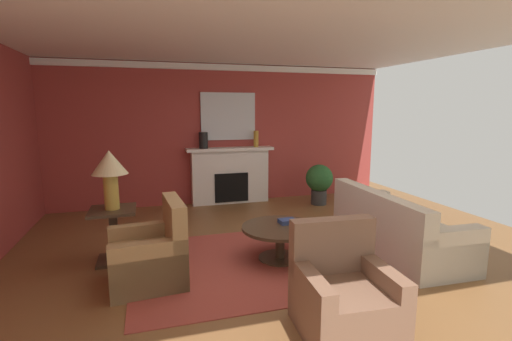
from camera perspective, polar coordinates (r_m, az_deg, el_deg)
The scene contains 17 objects.
ground_plane at distance 4.93m, azimuth 1.71°, elevation -13.76°, with size 8.71×8.71×0.00m, color brown.
wall_fireplace at distance 7.73m, azimuth -5.83°, elevation 5.63°, with size 7.30×0.12×2.86m, color #9E3833.
ceiling_panel at distance 4.91m, azimuth 0.73°, elevation 20.61°, with size 7.30×7.03×0.06m, color white.
crown_moulding at distance 7.68m, azimuth -5.89°, elevation 15.71°, with size 7.30×0.08×0.12m, color white.
area_rug at distance 4.96m, azimuth 3.73°, elevation -13.54°, with size 3.74×2.33×0.01m, color #993D33.
fireplace at distance 7.67m, azimuth -4.04°, elevation -0.98°, with size 1.80×0.35×1.17m.
mantel_mirror at distance 7.66m, azimuth -4.35°, elevation 8.41°, with size 1.14×0.04×0.97m, color silver.
sofa at distance 5.49m, azimuth 20.80°, elevation -8.64°, with size 0.97×2.13×0.85m.
armchair_near_window at distance 4.40m, azimuth -16.07°, elevation -12.80°, with size 0.86×0.86×0.95m.
armchair_facing_fireplace at distance 3.50m, azimuth 13.51°, elevation -18.76°, with size 0.85×0.85×0.95m.
coffee_table at distance 4.84m, azimuth 3.77°, elevation -9.96°, with size 1.00×1.00×0.45m.
side_table at distance 5.09m, azimuth -21.26°, elevation -8.86°, with size 0.56×0.56×0.70m.
table_lamp at distance 4.90m, azimuth -21.84°, elevation 0.34°, with size 0.44×0.44×0.75m.
vase_mantel_right at distance 7.65m, azimuth 0.01°, elevation 4.94°, with size 0.10×0.10×0.34m, color #B7892D.
vase_mantel_left at distance 7.42m, azimuth -8.20°, elevation 4.66°, with size 0.18×0.18×0.33m, color black.
book_red_cover at distance 4.93m, azimuth 4.93°, elevation -7.89°, with size 0.22×0.17×0.06m, color navy.
potted_plant at distance 7.65m, azimuth 9.83°, elevation -1.60°, with size 0.56×0.56×0.83m.
Camera 1 is at (-1.42, -4.30, 1.95)m, focal length 25.66 mm.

